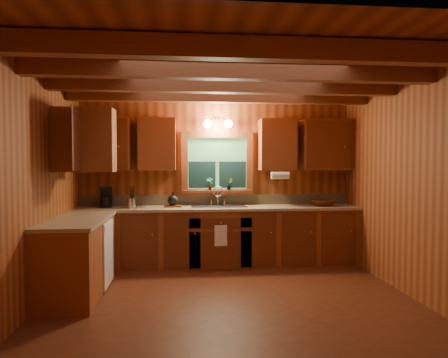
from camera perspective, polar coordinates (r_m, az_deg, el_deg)
room at (r=4.58m, az=0.98°, el=-1.03°), size 4.20×4.20×4.20m
ceiling_beams at (r=4.67m, az=0.99°, el=13.72°), size 4.20×2.54×0.18m
base_cabinets at (r=5.94m, az=-5.27°, el=-8.73°), size 4.20×2.22×0.86m
countertop at (r=5.87m, az=-5.15°, el=-4.41°), size 4.20×2.24×0.04m
backsplash at (r=6.48m, az=-0.94°, el=-2.88°), size 4.20×0.02×0.16m
dishwasher_panel at (r=5.43m, az=-15.74°, el=-9.86°), size 0.02×0.60×0.80m
upper_cabinets at (r=5.97m, az=-6.01°, el=4.92°), size 4.19×1.77×0.78m
window at (r=6.43m, az=-0.93°, el=1.98°), size 1.12×0.08×1.00m
window_sill at (r=6.40m, az=-0.90°, el=-1.69°), size 1.06×0.14×0.04m
wall_sconce at (r=6.34m, az=-0.85°, el=7.72°), size 0.45×0.21×0.17m
paper_towel_roll at (r=6.25m, az=7.76°, el=0.49°), size 0.27×0.11×0.11m
dish_towel at (r=5.93m, az=-0.45°, el=-7.86°), size 0.18×0.01×0.30m
sink at (r=6.21m, az=-0.73°, el=-4.26°), size 0.82×0.48×0.43m
coffee_maker at (r=6.36m, az=-16.08°, el=-2.43°), size 0.17×0.22×0.31m
utensil_crock at (r=6.16m, az=-12.68°, el=-3.21°), size 0.11×0.11×0.33m
cutting_board at (r=6.20m, az=-7.10°, el=-3.77°), size 0.25×0.18×0.02m
teakettle at (r=6.20m, az=-7.11°, el=-2.94°), size 0.16×0.16×0.20m
wicker_basket at (r=6.51m, az=13.54°, el=-3.21°), size 0.43×0.43×0.10m
potted_plant_left at (r=6.38m, az=-2.01°, el=-0.65°), size 0.11×0.09×0.19m
potted_plant_right at (r=6.41m, az=0.76°, el=-0.70°), size 0.12×0.10×0.18m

